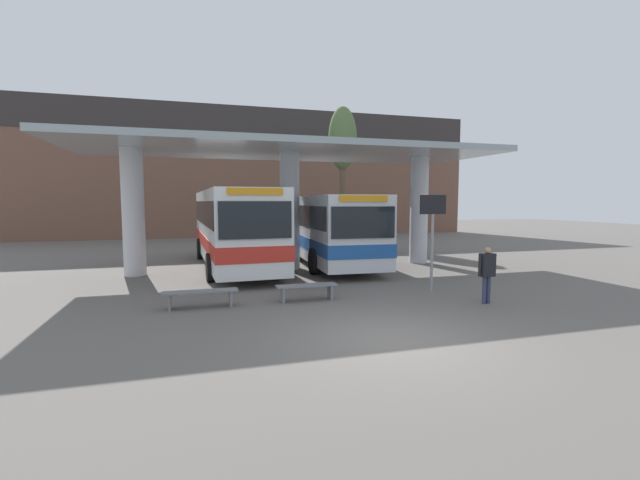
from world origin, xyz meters
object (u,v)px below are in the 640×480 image
at_px(info_sign_platform, 433,223).
at_px(pedestrian_waiting, 487,269).
at_px(waiting_bench_near_pillar, 201,295).
at_px(transit_bus_left_bay, 233,225).
at_px(waiting_bench_mid_platform, 307,289).
at_px(transit_bus_center_bay, 323,225).
at_px(poplar_tree_behind_left, 343,141).

distance_m(info_sign_platform, pedestrian_waiting, 2.35).
bearing_deg(pedestrian_waiting, info_sign_platform, 102.63).
distance_m(waiting_bench_near_pillar, info_sign_platform, 7.32).
xyz_separation_m(waiting_bench_near_pillar, pedestrian_waiting, (7.65, -1.79, 0.62)).
bearing_deg(transit_bus_left_bay, waiting_bench_mid_platform, 98.78).
relative_size(waiting_bench_near_pillar, waiting_bench_mid_platform, 1.12).
bearing_deg(transit_bus_left_bay, transit_bus_center_bay, -176.55).
bearing_deg(transit_bus_center_bay, poplar_tree_behind_left, -112.12).
xyz_separation_m(pedestrian_waiting, poplar_tree_behind_left, (2.25, 18.36, 6.04)).
bearing_deg(poplar_tree_behind_left, waiting_bench_near_pillar, -120.88).
height_order(pedestrian_waiting, poplar_tree_behind_left, poplar_tree_behind_left).
bearing_deg(transit_bus_center_bay, waiting_bench_near_pillar, 55.79).
height_order(waiting_bench_mid_platform, info_sign_platform, info_sign_platform).
distance_m(transit_bus_center_bay, waiting_bench_near_pillar, 9.70).
xyz_separation_m(info_sign_platform, pedestrian_waiting, (0.56, -1.94, -1.20)).
relative_size(pedestrian_waiting, poplar_tree_behind_left, 0.17).
height_order(transit_bus_center_bay, waiting_bench_near_pillar, transit_bus_center_bay).
relative_size(info_sign_platform, poplar_tree_behind_left, 0.33).
distance_m(transit_bus_left_bay, waiting_bench_mid_platform, 7.53).
xyz_separation_m(transit_bus_left_bay, transit_bus_center_bay, (4.24, 0.42, -0.11)).
xyz_separation_m(transit_bus_center_bay, pedestrian_waiting, (1.87, -9.46, -0.77)).
bearing_deg(poplar_tree_behind_left, waiting_bench_mid_platform, -112.80).
distance_m(waiting_bench_mid_platform, poplar_tree_behind_left, 19.16).
relative_size(waiting_bench_near_pillar, pedestrian_waiting, 1.25).
height_order(transit_bus_center_bay, waiting_bench_mid_platform, transit_bus_center_bay).
bearing_deg(transit_bus_center_bay, transit_bus_left_bay, 8.44).
bearing_deg(transit_bus_center_bay, pedestrian_waiting, 103.98).
xyz_separation_m(waiting_bench_near_pillar, waiting_bench_mid_platform, (2.94, 0.00, -0.01)).
distance_m(transit_bus_left_bay, transit_bus_center_bay, 4.26).
distance_m(info_sign_platform, poplar_tree_behind_left, 17.34).
distance_m(pedestrian_waiting, poplar_tree_behind_left, 19.45).
xyz_separation_m(transit_bus_center_bay, waiting_bench_near_pillar, (-5.78, -7.67, -1.38)).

